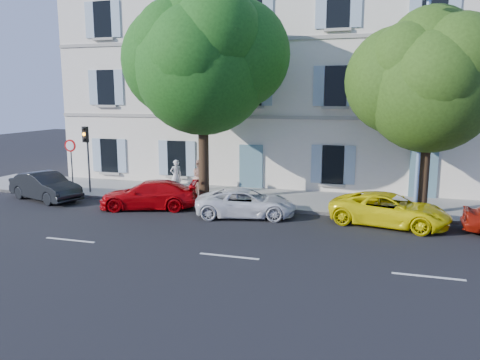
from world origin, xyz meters
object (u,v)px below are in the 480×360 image
(car_red_coupe, at_px, (149,195))
(car_dark_sedan, at_px, (45,186))
(car_yellow_supercar, at_px, (390,210))
(tree_left, at_px, (202,67))
(road_sign, at_px, (71,154))
(street_lamp, at_px, (423,96))
(pedestrian_a, at_px, (176,176))
(pedestrian_b, at_px, (200,177))
(car_white_coupe, at_px, (246,203))
(traffic_light, at_px, (86,145))
(tree_right, at_px, (430,88))

(car_red_coupe, bearing_deg, car_dark_sedan, -107.36)
(car_yellow_supercar, height_order, tree_left, tree_left)
(car_yellow_supercar, height_order, road_sign, road_sign)
(street_lamp, distance_m, pedestrian_a, 12.53)
(car_yellow_supercar, bearing_deg, car_red_coupe, 102.74)
(car_dark_sedan, bearing_deg, car_red_coupe, -72.49)
(car_yellow_supercar, xyz_separation_m, street_lamp, (1.06, 1.33, 4.47))
(tree_left, relative_size, street_lamp, 1.11)
(car_yellow_supercar, distance_m, road_sign, 15.85)
(car_red_coupe, height_order, tree_left, tree_left)
(car_red_coupe, distance_m, pedestrian_b, 3.31)
(car_white_coupe, relative_size, traffic_light, 1.24)
(road_sign, xyz_separation_m, pedestrian_b, (6.50, 1.50, -1.10))
(pedestrian_b, bearing_deg, car_red_coupe, 110.24)
(car_white_coupe, height_order, pedestrian_b, pedestrian_b)
(car_yellow_supercar, bearing_deg, road_sign, 96.88)
(car_white_coupe, height_order, traffic_light, traffic_light)
(tree_left, bearing_deg, street_lamp, -1.45)
(car_white_coupe, xyz_separation_m, car_yellow_supercar, (5.86, 0.30, 0.05))
(car_red_coupe, bearing_deg, car_white_coupe, 72.38)
(tree_right, bearing_deg, car_red_coupe, -170.38)
(car_dark_sedan, xyz_separation_m, tree_right, (17.61, 1.89, 4.73))
(traffic_light, xyz_separation_m, road_sign, (-0.83, -0.20, -0.49))
(traffic_light, bearing_deg, road_sign, -166.55)
(car_yellow_supercar, height_order, pedestrian_b, pedestrian_b)
(car_red_coupe, bearing_deg, pedestrian_a, 166.13)
(traffic_light, bearing_deg, pedestrian_a, 20.03)
(car_red_coupe, height_order, pedestrian_b, pedestrian_b)
(car_red_coupe, xyz_separation_m, pedestrian_b, (1.31, 3.02, 0.39))
(car_red_coupe, bearing_deg, tree_right, 83.43)
(pedestrian_b, bearing_deg, car_dark_sedan, 65.97)
(road_sign, distance_m, street_lamp, 17.04)
(car_yellow_supercar, height_order, pedestrian_a, pedestrian_a)
(tree_left, relative_size, pedestrian_b, 5.46)
(pedestrian_a, bearing_deg, car_white_coupe, 100.92)
(road_sign, height_order, pedestrian_a, road_sign)
(tree_left, distance_m, pedestrian_a, 6.01)
(car_red_coupe, relative_size, pedestrian_a, 2.64)
(car_white_coupe, xyz_separation_m, tree_right, (7.20, 2.13, 4.83))
(car_dark_sedan, relative_size, pedestrian_a, 2.50)
(tree_left, relative_size, tree_right, 1.18)
(car_dark_sedan, distance_m, traffic_light, 2.87)
(street_lamp, bearing_deg, tree_right, 60.27)
(car_dark_sedan, bearing_deg, pedestrian_b, -48.99)
(car_red_coupe, relative_size, street_lamp, 0.51)
(street_lamp, bearing_deg, pedestrian_a, 171.52)
(car_white_coupe, bearing_deg, street_lamp, -88.76)
(traffic_light, bearing_deg, tree_left, 0.37)
(pedestrian_a, bearing_deg, car_red_coupe, 48.43)
(pedestrian_b, bearing_deg, pedestrian_a, 34.05)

